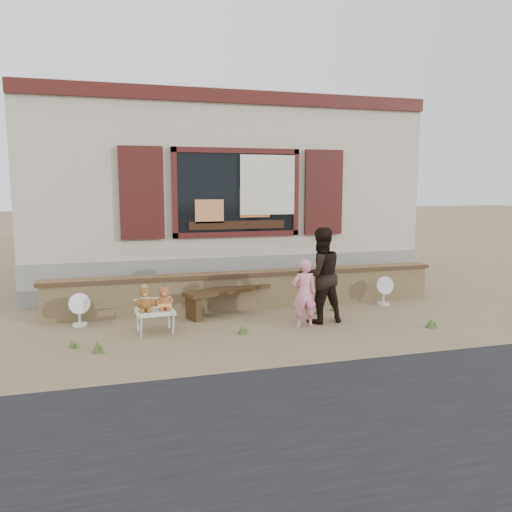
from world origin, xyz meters
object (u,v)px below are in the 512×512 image
object	(u,v)px
adult	(320,275)
folding_chair	(155,312)
teddy_bear_left	(145,298)
teddy_bear_right	(164,297)
bench	(232,294)
child	(304,293)

from	to	relation	value
adult	folding_chair	bearing A→B (deg)	-7.16
teddy_bear_left	teddy_bear_right	xyz separation A→B (m)	(0.28, 0.02, -0.01)
bench	teddy_bear_right	xyz separation A→B (m)	(-1.23, -0.82, 0.20)
bench	folding_chair	size ratio (longest dim) A/B	3.00
child	adult	xyz separation A→B (m)	(0.35, 0.20, 0.24)
folding_chair	adult	bearing A→B (deg)	-6.76
teddy_bear_left	bench	bearing A→B (deg)	24.96
teddy_bear_right	adult	world-z (taller)	adult
folding_chair	teddy_bear_left	distance (m)	0.26
teddy_bear_right	bench	bearing A→B (deg)	29.56
folding_chair	adult	distance (m)	2.65
teddy_bear_left	teddy_bear_right	size ratio (longest dim) A/B	1.04
folding_chair	teddy_bear_right	distance (m)	0.26
child	bench	bearing A→B (deg)	-48.42
bench	teddy_bear_left	bearing A→B (deg)	-173.61
teddy_bear_left	child	bearing A→B (deg)	-11.48
bench	folding_chair	world-z (taller)	bench
child	adult	distance (m)	0.47
bench	adult	bearing A→B (deg)	-60.10
bench	teddy_bear_right	size ratio (longest dim) A/B	4.78
teddy_bear_right	child	xyz separation A→B (m)	(2.11, -0.33, 0.01)
folding_chair	teddy_bear_right	size ratio (longest dim) A/B	1.60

